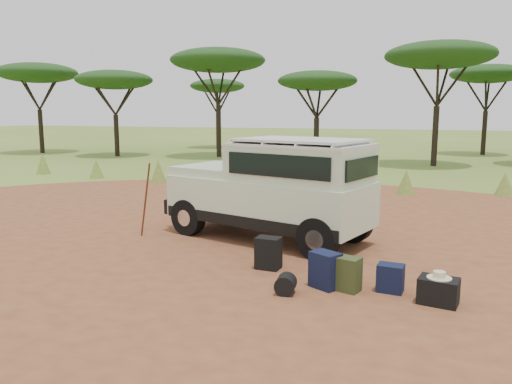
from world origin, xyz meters
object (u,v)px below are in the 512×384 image
(duffel_navy, at_px, (390,278))
(backpack_olive, at_px, (347,274))
(hard_case, at_px, (438,291))
(walking_staff, at_px, (145,200))
(backpack_black, at_px, (268,253))
(backpack_navy, at_px, (325,270))
(safari_vehicle, at_px, (274,191))

(duffel_navy, bearing_deg, backpack_olive, -158.53)
(duffel_navy, distance_m, hard_case, 0.72)
(hard_case, bearing_deg, backpack_olive, -173.81)
(walking_staff, height_order, backpack_olive, walking_staff)
(backpack_black, height_order, backpack_navy, backpack_navy)
(walking_staff, xyz_separation_m, hard_case, (5.83, -2.00, -0.62))
(backpack_olive, bearing_deg, duffel_navy, 32.92)
(safari_vehicle, bearing_deg, backpack_olive, -36.72)
(safari_vehicle, relative_size, backpack_black, 8.38)
(safari_vehicle, distance_m, backpack_olive, 3.31)
(safari_vehicle, height_order, walking_staff, safari_vehicle)
(backpack_navy, height_order, backpack_olive, backpack_navy)
(safari_vehicle, xyz_separation_m, backpack_navy, (1.57, -2.57, -0.75))
(walking_staff, distance_m, backpack_black, 3.39)
(backpack_olive, distance_m, duffel_navy, 0.64)
(safari_vehicle, distance_m, hard_case, 4.27)
(safari_vehicle, height_order, backpack_navy, safari_vehicle)
(safari_vehicle, relative_size, backpack_olive, 8.91)
(safari_vehicle, distance_m, walking_staff, 2.73)
(walking_staff, height_order, duffel_navy, walking_staff)
(backpack_navy, relative_size, backpack_olive, 1.07)
(safari_vehicle, height_order, backpack_black, safari_vehicle)
(backpack_navy, bearing_deg, safari_vehicle, 151.98)
(walking_staff, relative_size, hard_case, 3.11)
(hard_case, bearing_deg, backpack_navy, -173.69)
(walking_staff, relative_size, backpack_navy, 2.93)
(walking_staff, bearing_deg, safari_vehicle, -52.39)
(walking_staff, height_order, hard_case, walking_staff)
(backpack_black, bearing_deg, backpack_navy, -25.03)
(walking_staff, distance_m, backpack_olive, 4.95)
(safari_vehicle, distance_m, backpack_black, 2.15)
(backpack_black, distance_m, backpack_olive, 1.57)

